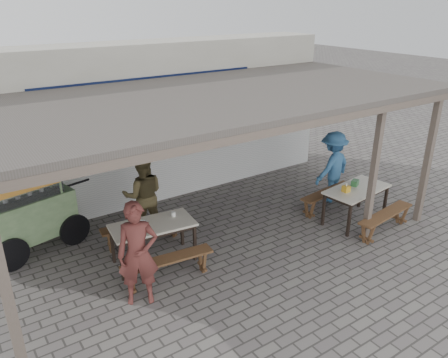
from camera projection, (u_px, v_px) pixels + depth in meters
name	position (u px, v px, depth m)	size (l,w,h in m)	color
ground	(241.00, 254.00, 8.05)	(60.00, 60.00, 0.00)	#64605B
back_wall	(151.00, 121.00, 10.13)	(9.00, 1.28, 3.50)	beige
warung_roof	(214.00, 99.00, 7.71)	(9.00, 4.21, 2.81)	#504A45
table_left	(153.00, 228.00, 7.58)	(1.51, 0.87, 0.75)	beige
bench_left_street	(168.00, 264.00, 7.14)	(1.56, 0.45, 0.45)	brown
bench_left_wall	(142.00, 228.00, 8.26)	(1.56, 0.45, 0.45)	brown
table_right	(357.00, 192.00, 9.01)	(1.52, 0.90, 0.75)	beige
bench_right_street	(385.00, 218.00, 8.64)	(1.56, 0.46, 0.45)	brown
bench_right_wall	(328.00, 195.00, 9.63)	(1.56, 0.46, 0.45)	brown
vendor_cart	(28.00, 205.00, 7.86)	(2.01, 1.18, 1.70)	#82A56E
patron_street_side	(138.00, 254.00, 6.50)	(0.61, 0.40, 1.68)	brown
patron_wall_side	(143.00, 195.00, 8.44)	(0.81, 0.63, 1.67)	#4C4227
patron_right_table	(333.00, 167.00, 9.91)	(1.06, 0.61, 1.64)	teal
tissue_box	(346.00, 189.00, 8.78)	(0.13, 0.13, 0.13)	gold
donation_box	(355.00, 183.00, 9.08)	(0.18, 0.12, 0.12)	#2F6A39
condiment_jar	(173.00, 214.00, 7.80)	(0.08, 0.08, 0.09)	white
condiment_bowl	(142.00, 224.00, 7.51)	(0.19, 0.19, 0.05)	white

